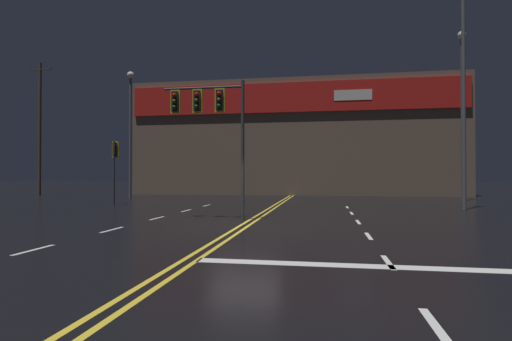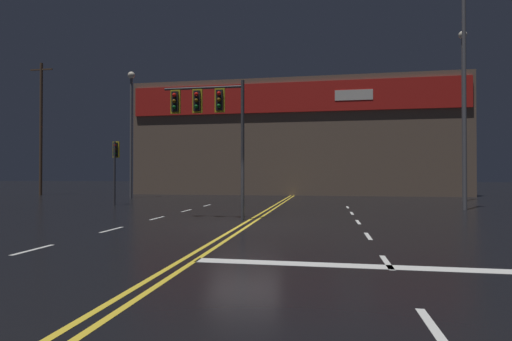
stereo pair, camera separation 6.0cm
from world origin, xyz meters
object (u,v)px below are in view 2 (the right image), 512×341
traffic_signal_corner_northwest (115,158)px  streetlight_far_left (464,64)px  traffic_signal_median (208,112)px  streetlight_near_right (463,96)px  streetlight_median_approach (131,118)px

traffic_signal_corner_northwest → streetlight_far_left: bearing=-0.5°
traffic_signal_median → traffic_signal_corner_northwest: 10.37m
streetlight_near_right → streetlight_far_left: streetlight_far_left is taller
traffic_signal_corner_northwest → traffic_signal_median: bearing=-40.1°
traffic_signal_corner_northwest → streetlight_near_right: bearing=18.7°
traffic_signal_corner_northwest → streetlight_far_left: (19.72, -0.16, 4.77)m
traffic_signal_median → streetlight_far_left: 13.89m
traffic_signal_corner_northwest → streetlight_far_left: streetlight_far_left is taller
streetlight_far_left → traffic_signal_corner_northwest: bearing=179.5°
traffic_signal_median → streetlight_near_right: streetlight_near_right is taller
streetlight_near_right → streetlight_median_approach: 24.81m
streetlight_median_approach → traffic_signal_median: bearing=-52.7°
traffic_signal_median → traffic_signal_corner_northwest: size_ratio=1.46×
streetlight_median_approach → streetlight_far_left: 23.60m
streetlight_near_right → streetlight_median_approach: (-24.79, -0.32, -1.00)m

